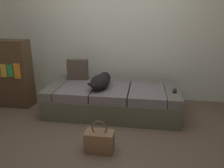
{
  "coord_description": "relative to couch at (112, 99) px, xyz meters",
  "views": [
    {
      "loc": [
        0.47,
        -2.13,
        1.48
      ],
      "look_at": [
        0.0,
        0.93,
        0.48
      ],
      "focal_mm": 34.72,
      "sensor_mm": 36.0,
      "label": 1
    }
  ],
  "objects": [
    {
      "name": "ground_plane",
      "position": [
        0.0,
        -0.99,
        -0.21
      ],
      "size": [
        10.0,
        10.0,
        0.0
      ],
      "primitive_type": "plane",
      "color": "brown"
    },
    {
      "name": "back_wall",
      "position": [
        0.0,
        0.72,
        1.19
      ],
      "size": [
        6.4,
        0.1,
        2.8
      ],
      "primitive_type": "cube",
      "color": "silver",
      "rests_on": "ground"
    },
    {
      "name": "couch",
      "position": [
        0.0,
        0.0,
        0.0
      ],
      "size": [
        1.98,
        0.95,
        0.43
      ],
      "color": "#5B5B46",
      "rests_on": "ground"
    },
    {
      "name": "dog_dark",
      "position": [
        -0.16,
        -0.1,
        0.32
      ],
      "size": [
        0.33,
        0.62,
        0.21
      ],
      "color": "black",
      "rests_on": "couch"
    },
    {
      "name": "tv_remote",
      "position": [
        0.91,
        -0.12,
        0.23
      ],
      "size": [
        0.07,
        0.16,
        0.02
      ],
      "primitive_type": "cube",
      "rotation": [
        0.0,
        0.0,
        -0.19
      ],
      "color": "black",
      "rests_on": "couch"
    },
    {
      "name": "throw_pillow",
      "position": [
        -0.63,
        0.28,
        0.39
      ],
      "size": [
        0.35,
        0.15,
        0.34
      ],
      "primitive_type": "cube",
      "rotation": [
        0.0,
        0.0,
        0.08
      ],
      "color": "brown",
      "rests_on": "couch"
    },
    {
      "name": "handbag",
      "position": [
        0.01,
        -1.05,
        -0.09
      ],
      "size": [
        0.32,
        0.18,
        0.38
      ],
      "color": "brown",
      "rests_on": "ground"
    },
    {
      "name": "bookshelf",
      "position": [
        -1.64,
        0.02,
        0.34
      ],
      "size": [
        0.56,
        0.3,
        1.1
      ],
      "color": "#4E3A24",
      "rests_on": "ground"
    }
  ]
}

